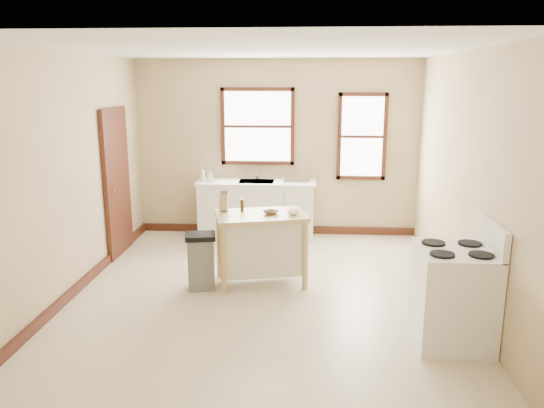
{
  "coord_description": "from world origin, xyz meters",
  "views": [
    {
      "loc": [
        0.48,
        -5.95,
        2.49
      ],
      "look_at": [
        0.07,
        0.4,
        0.98
      ],
      "focal_mm": 35.0,
      "sensor_mm": 36.0,
      "label": 1
    }
  ],
  "objects_px": {
    "dish_rack": "(297,178)",
    "bowl_b": "(272,212)",
    "soap_bottle_b": "(210,176)",
    "kitchen_island": "(261,249)",
    "trash_bin": "(201,261)",
    "bowl_c": "(294,213)",
    "soap_bottle_a": "(202,174)",
    "bowl_a": "(270,212)",
    "knife_block": "(224,203)",
    "gas_stove": "(454,283)",
    "pepper_grinder": "(242,205)"
  },
  "relations": [
    {
      "from": "knife_block",
      "to": "bowl_a",
      "type": "relative_size",
      "value": 1.14
    },
    {
      "from": "bowl_b",
      "to": "bowl_c",
      "type": "bearing_deg",
      "value": -11.92
    },
    {
      "from": "kitchen_island",
      "to": "bowl_c",
      "type": "xyz_separation_m",
      "value": [
        0.4,
        -0.02,
        0.47
      ]
    },
    {
      "from": "soap_bottle_a",
      "to": "bowl_b",
      "type": "bearing_deg",
      "value": -77.07
    },
    {
      "from": "bowl_c",
      "to": "trash_bin",
      "type": "distance_m",
      "value": 1.26
    },
    {
      "from": "dish_rack",
      "to": "bowl_a",
      "type": "distance_m",
      "value": 1.97
    },
    {
      "from": "soap_bottle_b",
      "to": "kitchen_island",
      "type": "xyz_separation_m",
      "value": [
        0.95,
        -1.83,
        -0.56
      ]
    },
    {
      "from": "kitchen_island",
      "to": "bowl_a",
      "type": "distance_m",
      "value": 0.48
    },
    {
      "from": "bowl_b",
      "to": "bowl_c",
      "type": "relative_size",
      "value": 0.96
    },
    {
      "from": "kitchen_island",
      "to": "trash_bin",
      "type": "relative_size",
      "value": 1.57
    },
    {
      "from": "bowl_c",
      "to": "trash_bin",
      "type": "xyz_separation_m",
      "value": [
        -1.1,
        -0.22,
        -0.57
      ]
    },
    {
      "from": "soap_bottle_b",
      "to": "bowl_c",
      "type": "height_order",
      "value": "soap_bottle_b"
    },
    {
      "from": "dish_rack",
      "to": "knife_block",
      "type": "relative_size",
      "value": 2.12
    },
    {
      "from": "pepper_grinder",
      "to": "bowl_b",
      "type": "distance_m",
      "value": 0.39
    },
    {
      "from": "trash_bin",
      "to": "knife_block",
      "type": "bearing_deg",
      "value": 45.77
    },
    {
      "from": "soap_bottle_a",
      "to": "dish_rack",
      "type": "distance_m",
      "value": 1.49
    },
    {
      "from": "bowl_a",
      "to": "trash_bin",
      "type": "xyz_separation_m",
      "value": [
        -0.82,
        -0.23,
        -0.56
      ]
    },
    {
      "from": "bowl_b",
      "to": "bowl_c",
      "type": "height_order",
      "value": "bowl_c"
    },
    {
      "from": "dish_rack",
      "to": "kitchen_island",
      "type": "bearing_deg",
      "value": -121.63
    },
    {
      "from": "soap_bottle_a",
      "to": "bowl_b",
      "type": "relative_size",
      "value": 1.55
    },
    {
      "from": "pepper_grinder",
      "to": "bowl_c",
      "type": "bearing_deg",
      "value": -11.99
    },
    {
      "from": "dish_rack",
      "to": "bowl_b",
      "type": "relative_size",
      "value": 2.85
    },
    {
      "from": "soap_bottle_a",
      "to": "knife_block",
      "type": "bearing_deg",
      "value": -91.33
    },
    {
      "from": "dish_rack",
      "to": "pepper_grinder",
      "type": "relative_size",
      "value": 2.82
    },
    {
      "from": "kitchen_island",
      "to": "bowl_a",
      "type": "bearing_deg",
      "value": -18.37
    },
    {
      "from": "soap_bottle_b",
      "to": "trash_bin",
      "type": "xyz_separation_m",
      "value": [
        0.25,
        -2.07,
        -0.66
      ]
    },
    {
      "from": "dish_rack",
      "to": "trash_bin",
      "type": "distance_m",
      "value": 2.52
    },
    {
      "from": "bowl_c",
      "to": "gas_stove",
      "type": "bearing_deg",
      "value": -41.56
    },
    {
      "from": "soap_bottle_b",
      "to": "bowl_b",
      "type": "distance_m",
      "value": 2.1
    },
    {
      "from": "bowl_a",
      "to": "trash_bin",
      "type": "bearing_deg",
      "value": -164.39
    },
    {
      "from": "soap_bottle_b",
      "to": "gas_stove",
      "type": "height_order",
      "value": "gas_stove"
    },
    {
      "from": "dish_rack",
      "to": "pepper_grinder",
      "type": "bearing_deg",
      "value": -129.4
    },
    {
      "from": "soap_bottle_b",
      "to": "gas_stove",
      "type": "bearing_deg",
      "value": -66.83
    },
    {
      "from": "pepper_grinder",
      "to": "bowl_a",
      "type": "bearing_deg",
      "value": -19.16
    },
    {
      "from": "soap_bottle_b",
      "to": "bowl_a",
      "type": "height_order",
      "value": "soap_bottle_b"
    },
    {
      "from": "soap_bottle_a",
      "to": "pepper_grinder",
      "type": "height_order",
      "value": "soap_bottle_a"
    },
    {
      "from": "kitchen_island",
      "to": "bowl_c",
      "type": "relative_size",
      "value": 7.03
    },
    {
      "from": "bowl_c",
      "to": "trash_bin",
      "type": "height_order",
      "value": "bowl_c"
    },
    {
      "from": "soap_bottle_b",
      "to": "bowl_a",
      "type": "xyz_separation_m",
      "value": [
        1.07,
        -1.84,
        -0.1
      ]
    },
    {
      "from": "trash_bin",
      "to": "soap_bottle_b",
      "type": "bearing_deg",
      "value": 86.23
    },
    {
      "from": "dish_rack",
      "to": "soap_bottle_a",
      "type": "bearing_deg",
      "value": 161.78
    },
    {
      "from": "knife_block",
      "to": "bowl_b",
      "type": "bearing_deg",
      "value": -5.24
    },
    {
      "from": "trash_bin",
      "to": "pepper_grinder",
      "type": "bearing_deg",
      "value": 27.04
    },
    {
      "from": "kitchen_island",
      "to": "trash_bin",
      "type": "height_order",
      "value": "kitchen_island"
    },
    {
      "from": "soap_bottle_a",
      "to": "soap_bottle_b",
      "type": "height_order",
      "value": "soap_bottle_a"
    },
    {
      "from": "bowl_c",
      "to": "soap_bottle_a",
      "type": "bearing_deg",
      "value": 127.93
    },
    {
      "from": "soap_bottle_b",
      "to": "bowl_c",
      "type": "relative_size",
      "value": 1.14
    },
    {
      "from": "soap_bottle_a",
      "to": "dish_rack",
      "type": "bearing_deg",
      "value": -18.67
    },
    {
      "from": "soap_bottle_b",
      "to": "bowl_b",
      "type": "xyz_separation_m",
      "value": [
        1.09,
        -1.8,
        -0.1
      ]
    },
    {
      "from": "pepper_grinder",
      "to": "bowl_b",
      "type": "relative_size",
      "value": 1.01
    }
  ]
}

